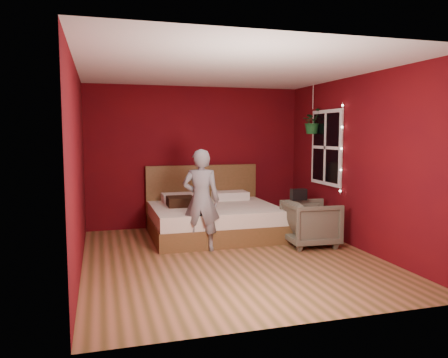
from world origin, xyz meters
TOP-DOWN VIEW (x-y plane):
  - floor at (0.00, 0.00)m, footprint 4.50×4.50m
  - room_walls at (0.00, 0.00)m, footprint 4.04×4.54m
  - window at (1.97, 0.90)m, footprint 0.05×0.97m
  - fairy_lights at (1.94, 0.38)m, footprint 0.04×0.04m
  - bed at (0.10, 1.41)m, footprint 2.09×1.78m
  - person at (-0.31, 0.50)m, footprint 0.64×0.53m
  - armchair at (1.40, 0.30)m, footprint 0.81×0.79m
  - handbag at (1.25, 0.45)m, footprint 0.25×0.13m
  - throw_pillow at (-0.44, 1.43)m, footprint 0.45×0.45m
  - hanging_plant at (1.88, 1.25)m, footprint 0.44×0.40m

SIDE VIEW (x-z plane):
  - floor at x=0.00m, z-range 0.00..0.00m
  - bed at x=0.10m, z-range -0.28..0.87m
  - armchair at x=1.40m, z-range 0.00..0.70m
  - throw_pillow at x=-0.44m, z-range 0.52..0.68m
  - person at x=-0.31m, z-range 0.00..1.51m
  - handbag at x=1.25m, z-range 0.70..0.87m
  - fairy_lights at x=1.94m, z-range 0.77..2.22m
  - window at x=1.97m, z-range 0.87..2.14m
  - room_walls at x=0.00m, z-range 0.37..2.99m
  - hanging_plant at x=1.88m, z-range 1.51..2.38m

